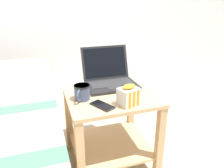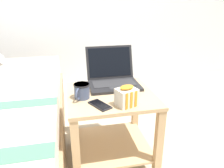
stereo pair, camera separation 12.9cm
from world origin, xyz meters
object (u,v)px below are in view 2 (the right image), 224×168
object	(u,v)px
mug_front_left	(82,90)
cell_phone	(100,105)
snack_bag	(127,96)
laptop	(113,77)

from	to	relation	value
mug_front_left	cell_phone	xyz separation A→B (m)	(0.09, -0.12, -0.04)
mug_front_left	snack_bag	bearing A→B (deg)	-31.99
laptop	snack_bag	xyz separation A→B (m)	(0.00, -0.33, 0.00)
mug_front_left	snack_bag	world-z (taller)	snack_bag
laptop	snack_bag	distance (m)	0.33
mug_front_left	cell_phone	size ratio (longest dim) A/B	0.80
snack_bag	cell_phone	world-z (taller)	snack_bag
snack_bag	cell_phone	size ratio (longest dim) A/B	0.84
snack_bag	laptop	bearing A→B (deg)	90.73
laptop	mug_front_left	distance (m)	0.29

